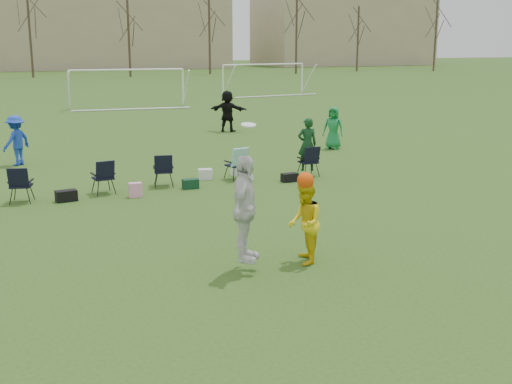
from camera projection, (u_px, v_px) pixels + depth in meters
name	position (u px, v px, depth m)	size (l,w,h in m)	color
ground	(236.00, 282.00, 11.41)	(260.00, 260.00, 0.00)	#2B4E18
fielder_blue	(16.00, 140.00, 22.01)	(1.11, 0.64, 1.72)	#183DB8
fielder_green_far	(333.00, 128.00, 25.38)	(0.82, 0.53, 1.67)	#157738
fielder_black	(228.00, 111.00, 30.27)	(1.80, 0.57, 1.94)	black
center_contest	(271.00, 214.00, 11.88)	(2.19, 1.22, 2.78)	silver
sideline_setup	(170.00, 169.00, 18.79)	(11.07, 2.04, 1.84)	#0F3819
goal_mid	(127.00, 77.00, 41.39)	(7.40, 0.63, 2.46)	white
goal_right	(264.00, 70.00, 51.10)	(7.35, 1.14, 2.46)	white
tree_line	(33.00, 33.00, 73.61)	(110.28, 3.28, 11.40)	#382B21
building_row	(68.00, 29.00, 99.41)	(126.00, 16.00, 13.00)	tan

